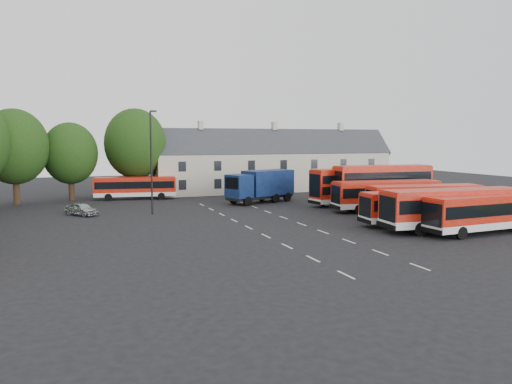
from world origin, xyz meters
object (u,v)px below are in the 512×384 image
Objects in this scene: box_truck at (261,185)px; silver_car at (82,209)px; bus_dd_south at (383,183)px; lamppost at (152,159)px; bus_row_a at (484,210)px.

silver_car is at bearing 167.97° from box_truck.
lamppost reaches higher than bus_dd_south.
bus_dd_south reaches higher than silver_car.
silver_car is 8.47m from lamppost.
lamppost is at bearing 178.76° from box_truck.
box_truck is at bearing 148.51° from bus_dd_south.
lamppost reaches higher than silver_car.
box_truck is 20.62m from silver_car.
silver_car is at bearing 141.10° from bus_row_a.
box_truck reaches higher than bus_row_a.
bus_row_a is 2.91× the size of silver_car.
box_truck is at bearing 107.92° from bus_row_a.
silver_car is 0.37× the size of lamppost.
bus_row_a is 0.97× the size of bus_dd_south.
box_truck is 2.40× the size of silver_car.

